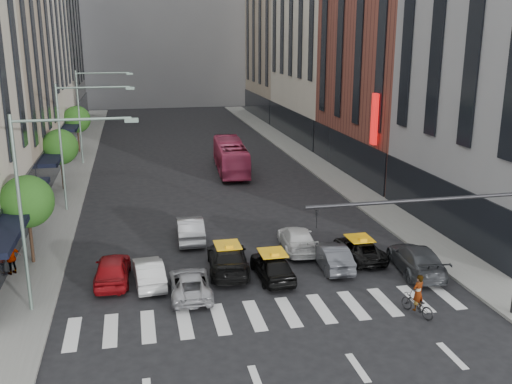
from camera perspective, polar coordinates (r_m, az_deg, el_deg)
ground at (r=25.56m, az=2.84°, el=-13.52°), size 160.00×160.00×0.00m
sidewalk_left at (r=53.30m, az=-17.89°, el=1.33°), size 3.00×96.00×0.15m
sidewalk_right at (r=55.81m, az=6.28°, el=2.61°), size 3.00×96.00×0.15m
building_left_d at (r=87.31m, az=-20.37°, el=16.24°), size 8.00×18.00×30.00m
building_right_b at (r=53.72m, az=13.55°, el=15.69°), size 8.00×18.00×26.00m
building_right_d at (r=89.57m, az=2.70°, el=16.45°), size 8.00×18.00×28.00m
building_far at (r=106.88m, az=-9.53°, el=18.24°), size 30.00×10.00×36.00m
tree_near at (r=33.27m, az=-21.93°, el=-0.90°), size 2.88×2.88×4.95m
tree_mid at (r=48.71m, az=-19.00°, el=4.28°), size 2.88×2.88×4.95m
tree_far at (r=64.43m, az=-17.48°, el=6.94°), size 2.88×2.88×4.95m
streetlamp_near at (r=26.69m, az=-20.69°, el=0.40°), size 5.38×0.25×9.00m
streetlamp_mid at (r=42.27m, az=-17.76°, el=5.90°), size 5.38×0.25×9.00m
streetlamp_far at (r=58.07m, az=-16.40°, el=8.42°), size 5.38×0.25×9.00m
traffic_signal at (r=25.91m, az=20.27°, el=-3.30°), size 10.10×0.20×6.00m
liberty_sign at (r=45.96m, az=11.77°, el=7.14°), size 0.30×0.70×4.00m
car_red at (r=30.51m, az=-14.16°, el=-7.47°), size 1.95×4.40×1.47m
car_white_front at (r=29.93m, az=-10.67°, el=-7.88°), size 1.69×4.11×1.32m
car_silver at (r=28.50m, az=-6.61°, el=-9.08°), size 2.10×4.33×1.19m
taxi_left at (r=30.95m, az=-2.85°, el=-6.64°), size 2.55×5.33×1.50m
taxi_center at (r=30.08m, az=1.65°, el=-7.38°), size 1.82×4.22×1.42m
car_grey_mid at (r=31.68m, az=7.58°, el=-6.36°), size 1.62×4.19×1.36m
taxi_right at (r=33.18m, az=10.27°, el=-5.59°), size 2.04×4.36×1.21m
car_grey_curb at (r=32.04m, az=15.74°, el=-6.46°), size 2.73×5.32×1.48m
car_row2_left at (r=35.71m, az=-6.61°, el=-3.66°), size 1.75×4.60×1.50m
car_row2_right at (r=34.04m, az=4.14°, el=-4.69°), size 2.42×4.88×1.36m
bus at (r=53.18m, az=-2.55°, el=3.57°), size 3.18×10.63×2.92m
motorcycle at (r=27.46m, az=15.80°, el=-10.81°), size 1.28×2.00×0.99m
rider at (r=26.91m, az=16.01°, el=-8.21°), size 0.73×0.61×1.72m
pedestrian_far at (r=32.80m, az=-23.26°, el=-6.07°), size 1.08×1.03×1.80m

